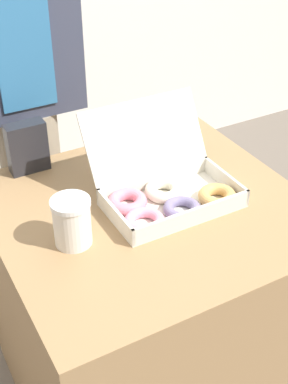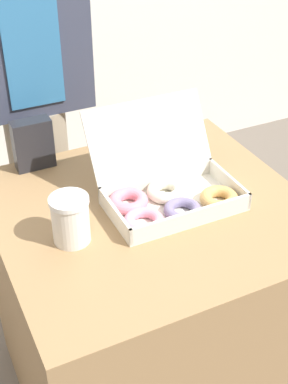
# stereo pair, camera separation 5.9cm
# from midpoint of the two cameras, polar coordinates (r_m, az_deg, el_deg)

# --- Properties ---
(ground_plane) EXTENTS (14.00, 14.00, 0.00)m
(ground_plane) POSITION_cam_midpoint_polar(r_m,az_deg,el_deg) (1.93, -0.43, -19.63)
(ground_plane) COLOR #665B51
(table) EXTENTS (0.80, 0.75, 0.74)m
(table) POSITION_cam_midpoint_polar(r_m,az_deg,el_deg) (1.65, -0.49, -12.04)
(table) COLOR #99754C
(table) RESTS_ON ground_plane
(donut_box) EXTENTS (0.35, 0.32, 0.22)m
(donut_box) POSITION_cam_midpoint_polar(r_m,az_deg,el_deg) (1.39, 1.07, -0.01)
(donut_box) COLOR silver
(donut_box) RESTS_ON table
(coffee_cup) EXTENTS (0.09, 0.09, 0.12)m
(coffee_cup) POSITION_cam_midpoint_polar(r_m,az_deg,el_deg) (1.26, -9.01, -3.17)
(coffee_cup) COLOR silver
(coffee_cup) RESTS_ON table
(napkin_holder) EXTENTS (0.11, 0.05, 0.15)m
(napkin_holder) POSITION_cam_midpoint_polar(r_m,az_deg,el_deg) (1.56, -13.42, 4.65)
(napkin_holder) COLOR #232328
(napkin_holder) RESTS_ON table
(person_customer) EXTENTS (0.36, 0.22, 1.60)m
(person_customer) POSITION_cam_midpoint_polar(r_m,az_deg,el_deg) (1.70, -13.99, 10.65)
(person_customer) COLOR gray
(person_customer) RESTS_ON ground_plane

